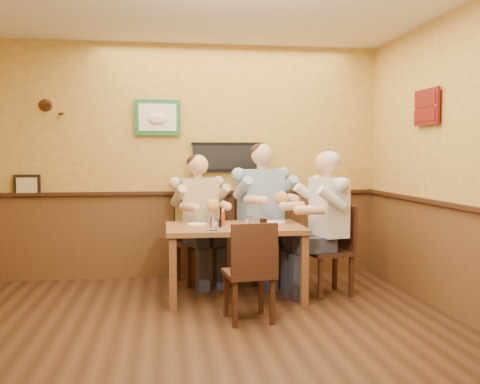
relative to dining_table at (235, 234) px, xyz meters
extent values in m
plane|color=black|center=(-0.59, -1.43, -0.66)|extent=(5.00, 5.00, 0.00)
cube|color=gold|center=(-0.59, 1.07, 0.74)|extent=(5.00, 0.02, 2.80)
cube|color=gold|center=(-0.59, -3.93, 0.74)|extent=(5.00, 0.02, 2.80)
cube|color=brown|center=(-0.59, 1.05, -0.16)|extent=(5.00, 0.02, 1.00)
cube|color=black|center=(0.05, 1.03, 0.79)|extent=(0.88, 0.03, 0.34)
cube|color=#21602E|center=(-0.79, 1.03, 1.26)|extent=(0.54, 0.03, 0.42)
cube|color=black|center=(-2.29, 1.03, 0.46)|extent=(0.30, 0.03, 0.26)
cube|color=maroon|center=(1.87, -0.38, 1.29)|extent=(0.03, 0.48, 0.36)
cube|color=brown|center=(0.00, 0.00, 0.07)|extent=(1.40, 0.90, 0.05)
cube|color=brown|center=(-0.64, -0.39, -0.31)|extent=(0.07, 0.07, 0.70)
cube|color=brown|center=(0.64, -0.39, -0.31)|extent=(0.07, 0.07, 0.70)
cube|color=brown|center=(-0.64, 0.39, -0.31)|extent=(0.07, 0.07, 0.70)
cube|color=brown|center=(0.64, 0.39, -0.31)|extent=(0.07, 0.07, 0.70)
cylinder|color=white|center=(-0.25, -0.31, 0.16)|extent=(0.12, 0.12, 0.13)
cylinder|color=white|center=(0.12, -0.22, 0.15)|extent=(0.11, 0.11, 0.12)
cylinder|color=black|center=(0.26, -0.22, 0.14)|extent=(0.09, 0.09, 0.10)
cylinder|color=red|center=(-0.11, 0.03, 0.17)|extent=(0.04, 0.04, 0.16)
cylinder|color=white|center=(-0.22, 0.05, 0.13)|extent=(0.04, 0.04, 0.08)
cylinder|color=black|center=(-0.16, -0.09, 0.13)|extent=(0.04, 0.04, 0.08)
cylinder|color=white|center=(-0.38, 0.12, 0.10)|extent=(0.26, 0.26, 0.01)
cylinder|color=white|center=(0.45, 0.16, 0.10)|extent=(0.25, 0.25, 0.02)
camera|label=1|loc=(-0.71, -5.41, 0.82)|focal=40.00mm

